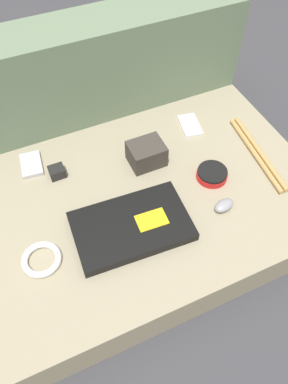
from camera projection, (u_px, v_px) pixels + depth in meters
The scene contains 12 objects.
ground_plane at pixel (144, 221), 1.31m from camera, with size 8.00×8.00×0.00m, color #38383D.
couch_seat at pixel (144, 209), 1.25m from camera, with size 1.13×0.74×0.15m.
couch_backrest at pixel (91, 87), 1.37m from camera, with size 1.13×0.20×0.49m.
laptop at pixel (132, 226), 1.10m from camera, with size 0.35×0.23×0.03m.
computer_mouse at pixel (224, 205), 1.15m from camera, with size 0.08×0.05×0.03m.
speaker_puck at pixel (212, 174), 1.23m from camera, with size 0.10×0.10×0.03m.
phone_silver at pixel (31, 164), 1.26m from camera, with size 0.08×0.11×0.01m.
phone_black at pixel (190, 125), 1.38m from camera, with size 0.09×0.12×0.01m.
camera_pouch at pixel (146, 154), 1.25m from camera, with size 0.12×0.10×0.08m.
charger_brick at pixel (57, 172), 1.23m from camera, with size 0.05×0.05×0.04m.
cable_coil at pixel (42, 259), 1.05m from camera, with size 0.11×0.11×0.02m.
drumstick_pair at pixel (258, 153), 1.29m from camera, with size 0.07×0.35×0.02m.
Camera 1 is at (-0.29, -0.65, 1.11)m, focal length 35.00 mm.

